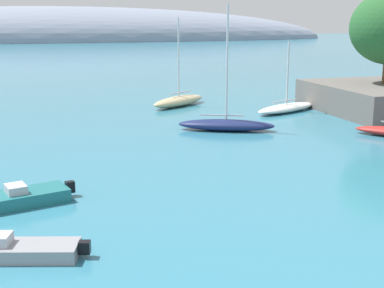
{
  "coord_description": "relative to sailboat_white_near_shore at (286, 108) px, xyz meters",
  "views": [
    {
      "loc": [
        -5.96,
        -8.79,
        8.93
      ],
      "look_at": [
        2.8,
        21.01,
        1.59
      ],
      "focal_mm": 49.59,
      "sensor_mm": 36.0,
      "label": 1
    }
  ],
  "objects": [
    {
      "name": "distant_ridge",
      "position": [
        -15.47,
        188.72,
        -0.43
      ],
      "size": [
        249.7,
        54.38,
        28.44
      ],
      "primitive_type": "ellipsoid",
      "color": "gray",
      "rests_on": "ground"
    },
    {
      "name": "motorboat_teal_outer",
      "position": [
        -24.27,
        -20.72,
        -0.06
      ],
      "size": [
        4.41,
        2.83,
        1.06
      ],
      "rotation": [
        0.0,
        0.0,
        3.41
      ],
      "color": "#1E6B70",
      "rests_on": "water"
    },
    {
      "name": "motorboat_grey_alongside_breakwater",
      "position": [
        -24.73,
        -26.97,
        -0.11
      ],
      "size": [
        5.35,
        2.75,
        0.95
      ],
      "rotation": [
        0.0,
        0.0,
        2.86
      ],
      "color": "gray",
      "rests_on": "water"
    },
    {
      "name": "sailboat_white_near_shore",
      "position": [
        0.0,
        0.0,
        0.0
      ],
      "size": [
        8.25,
        5.48,
        6.81
      ],
      "rotation": [
        0.0,
        0.0,
        0.45
      ],
      "color": "white",
      "rests_on": "water"
    },
    {
      "name": "sailboat_sand_end_of_line",
      "position": [
        -9.24,
        6.53,
        0.15
      ],
      "size": [
        7.49,
        6.36,
        9.1
      ],
      "rotation": [
        0.0,
        0.0,
        3.79
      ],
      "color": "#C6B284",
      "rests_on": "water"
    },
    {
      "name": "sailboat_navy_mid_mooring",
      "position": [
        -8.78,
        -6.79,
        0.11
      ],
      "size": [
        8.08,
        5.13,
        10.13
      ],
      "rotation": [
        0.0,
        0.0,
        5.87
      ],
      "color": "navy",
      "rests_on": "water"
    }
  ]
}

